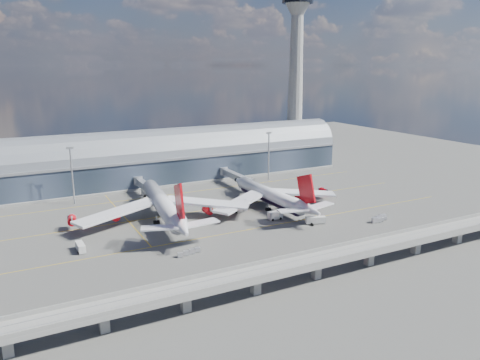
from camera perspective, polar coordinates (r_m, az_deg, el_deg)
name	(u,v)px	position (r m, az deg, el deg)	size (l,w,h in m)	color
ground	(231,223)	(183.02, -1.12, -5.24)	(500.00, 500.00, 0.00)	#474744
taxi_lines	(208,208)	(202.07, -3.92, -3.42)	(200.00, 80.12, 0.01)	gold
terminal	(165,160)	(250.04, -9.14, 2.47)	(200.00, 30.00, 28.00)	#202A36
control_tower	(296,79)	(287.96, 6.80, 12.09)	(19.00, 19.00, 103.00)	gray
guideway	(317,261)	(137.37, 9.32, -9.72)	(220.00, 8.50, 7.20)	gray
floodlight_mast_left	(72,174)	(216.63, -19.79, 0.69)	(3.00, 0.70, 25.70)	gray
floodlight_mast_right	(269,154)	(249.64, 3.52, 3.13)	(3.00, 0.70, 25.70)	gray
airliner_left	(164,205)	(185.11, -9.29, -3.08)	(71.50, 75.20, 22.91)	white
airliner_right	(272,196)	(200.23, 3.88, -1.99)	(62.18, 64.97, 20.64)	white
jet_bridge_left	(144,185)	(222.85, -11.57, -0.65)	(4.40, 28.00, 7.25)	gray
jet_bridge_right	(234,176)	(237.45, -0.69, 0.52)	(4.40, 32.00, 7.25)	gray
service_truck_0	(80,247)	(164.28, -18.87, -7.75)	(2.56, 6.81, 2.80)	beige
service_truck_1	(275,216)	(186.80, 4.30, -4.34)	(5.74, 2.88, 3.33)	beige
service_truck_2	(316,220)	(183.92, 9.20, -4.85)	(8.04, 4.71, 2.81)	beige
service_truck_3	(301,208)	(197.64, 7.46, -3.41)	(6.16, 6.64, 3.17)	beige
service_truck_4	(237,208)	(196.10, -0.38, -3.47)	(3.14, 5.39, 2.96)	beige
service_truck_5	(149,192)	(224.67, -11.06, -1.43)	(7.23, 5.47, 3.28)	beige
cargo_train_0	(189,252)	(154.20, -6.23, -8.76)	(8.79, 3.12, 1.45)	gray
cargo_train_1	(379,219)	(192.75, 16.58, -4.53)	(8.73, 3.79, 1.91)	gray
cargo_train_2	(381,219)	(193.01, 16.87, -4.59)	(6.75, 3.53, 1.49)	gray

